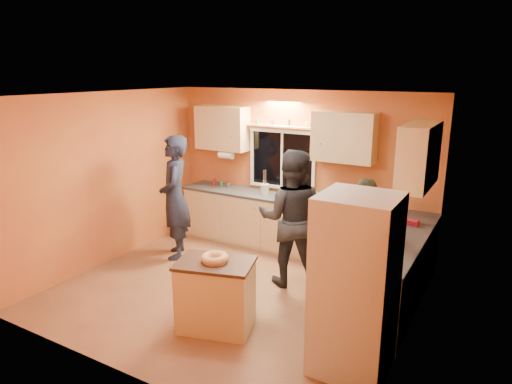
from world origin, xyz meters
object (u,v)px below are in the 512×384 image
Objects in this scene: refrigerator at (355,286)px; person_right at (363,239)px; person_center at (291,218)px; person_left at (175,197)px; island at (216,295)px.

refrigerator is 1.13× the size of person_right.
person_left is at bearing -20.30° from person_center.
person_left is 1.22× the size of person_right.
island is 0.50× the size of person_left.
person_center is 1.18× the size of person_right.
person_right reaches higher than island.
person_right is at bearing 36.83° from island.
person_right is at bearing 55.83° from person_left.
person_right is (-0.39, 1.53, -0.10)m from refrigerator.
island is 0.52× the size of person_center.
person_center is at bearing 53.99° from person_left.
person_left is at bearing 124.44° from island.
person_center is (1.99, 0.04, -0.03)m from person_left.
person_left reaches higher than person_right.
island is at bearing 59.84° from person_center.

